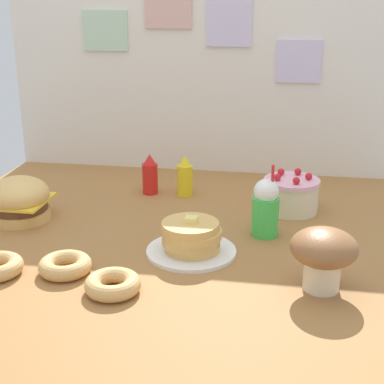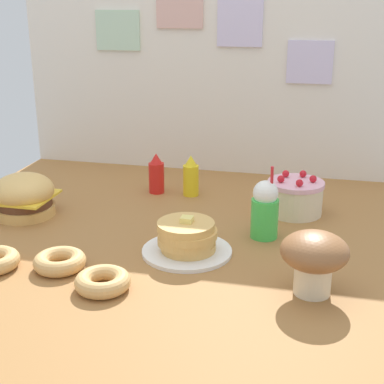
% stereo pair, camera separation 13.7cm
% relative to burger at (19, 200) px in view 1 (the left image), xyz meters
% --- Properties ---
extents(ground_plane, '(1.94, 1.85, 0.02)m').
position_rel_burger_xyz_m(ground_plane, '(0.61, -0.10, -0.10)').
color(ground_plane, '#9E6B38').
extents(back_wall, '(1.94, 0.04, 1.07)m').
position_rel_burger_xyz_m(back_wall, '(0.61, 0.82, 0.46)').
color(back_wall, silver).
rests_on(back_wall, ground_plane).
extents(burger, '(0.25, 0.25, 0.18)m').
position_rel_burger_xyz_m(burger, '(0.00, 0.00, 0.00)').
color(burger, '#DBA859').
rests_on(burger, ground_plane).
extents(pancake_stack, '(0.32, 0.32, 0.14)m').
position_rel_burger_xyz_m(pancake_stack, '(0.74, -0.20, -0.03)').
color(pancake_stack, white).
rests_on(pancake_stack, ground_plane).
extents(layer_cake, '(0.23, 0.23, 0.17)m').
position_rel_burger_xyz_m(layer_cake, '(1.09, 0.28, -0.01)').
color(layer_cake, beige).
rests_on(layer_cake, ground_plane).
extents(ketchup_bottle, '(0.07, 0.07, 0.19)m').
position_rel_burger_xyz_m(ketchup_bottle, '(0.45, 0.40, 0.00)').
color(ketchup_bottle, red).
rests_on(ketchup_bottle, ground_plane).
extents(mustard_bottle, '(0.07, 0.07, 0.19)m').
position_rel_burger_xyz_m(mustard_bottle, '(0.61, 0.40, 0.00)').
color(mustard_bottle, yellow).
rests_on(mustard_bottle, ground_plane).
extents(cream_soda_cup, '(0.10, 0.10, 0.28)m').
position_rel_burger_xyz_m(cream_soda_cup, '(0.99, 0.00, 0.03)').
color(cream_soda_cup, green).
rests_on(cream_soda_cup, ground_plane).
extents(donut_chocolate, '(0.17, 0.17, 0.05)m').
position_rel_burger_xyz_m(donut_chocolate, '(0.36, -0.42, -0.06)').
color(donut_chocolate, tan).
rests_on(donut_chocolate, ground_plane).
extents(donut_vanilla, '(0.17, 0.17, 0.05)m').
position_rel_burger_xyz_m(donut_vanilla, '(0.55, -0.51, -0.06)').
color(donut_vanilla, tan).
rests_on(donut_vanilla, ground_plane).
extents(mushroom_stool, '(0.21, 0.21, 0.20)m').
position_rel_burger_xyz_m(mushroom_stool, '(1.18, -0.39, 0.04)').
color(mushroom_stool, beige).
rests_on(mushroom_stool, ground_plane).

